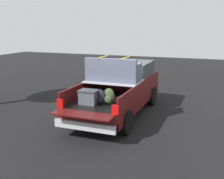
{
  "coord_description": "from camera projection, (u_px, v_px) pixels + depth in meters",
  "views": [
    {
      "loc": [
        -9.46,
        -3.43,
        3.31
      ],
      "look_at": [
        -0.6,
        0.0,
        1.1
      ],
      "focal_mm": 44.35,
      "sensor_mm": 36.0,
      "label": 1
    }
  ],
  "objects": [
    {
      "name": "pickup_truck",
      "position": [
        121.0,
        88.0,
        10.67
      ],
      "size": [
        6.05,
        2.06,
        2.23
      ],
      "color": "#470F0F",
      "rests_on": "ground_plane"
    },
    {
      "name": "ground_plane",
      "position": [
        118.0,
        114.0,
        10.55
      ],
      "size": [
        40.0,
        40.0,
        0.0
      ],
      "primitive_type": "plane",
      "color": "black"
    }
  ]
}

